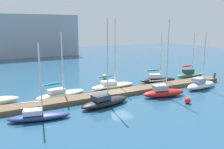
{
  "coord_description": "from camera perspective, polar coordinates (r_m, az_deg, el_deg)",
  "views": [
    {
      "loc": [
        -13.16,
        -22.36,
        7.79
      ],
      "look_at": [
        0.0,
        2.0,
        2.0
      ],
      "focal_mm": 37.82,
      "sensor_mm": 36.0,
      "label": 1
    }
  ],
  "objects": [
    {
      "name": "mooring_buoy_yellow",
      "position": [
        34.87,
        -1.81,
        -0.5
      ],
      "size": [
        0.72,
        0.72,
        0.72
      ],
      "primitive_type": "sphere",
      "color": "yellow",
      "rests_on": "ground_plane"
    },
    {
      "name": "sailboat_5",
      "position": [
        26.82,
        12.33,
        -4.07
      ],
      "size": [
        5.2,
        2.39,
        8.41
      ],
      "rotation": [
        0.0,
        0.0,
        -0.18
      ],
      "color": "#B21E1E",
      "rests_on": "ground_plane"
    },
    {
      "name": "sailboat_3",
      "position": [
        23.32,
        -1.72,
        -6.36
      ],
      "size": [
        5.72,
        2.65,
        8.43
      ],
      "rotation": [
        0.0,
        0.0,
        0.18
      ],
      "color": "black",
      "rests_on": "ground_plane"
    },
    {
      "name": "sailboat_4",
      "position": [
        29.87,
        0.06,
        -2.38
      ],
      "size": [
        5.93,
        1.88,
        8.58
      ],
      "rotation": [
        0.0,
        0.0,
        0.01
      ],
      "color": "beige",
      "rests_on": "ground_plane"
    },
    {
      "name": "sailboat_6",
      "position": [
        33.13,
        10.97,
        -1.04
      ],
      "size": [
        5.37,
        2.59,
        6.86
      ],
      "rotation": [
        0.0,
        0.0,
        -0.24
      ],
      "color": "black",
      "rests_on": "ground_plane"
    },
    {
      "name": "sailboat_1",
      "position": [
        20.93,
        -17.31,
        -9.38
      ],
      "size": [
        5.29,
        2.48,
        6.47
      ],
      "rotation": [
        0.0,
        0.0,
        -0.21
      ],
      "color": "navy",
      "rests_on": "ground_plane"
    },
    {
      "name": "sailboat_8",
      "position": [
        37.55,
        18.38,
        0.11
      ],
      "size": [
        5.09,
        1.75,
        6.64
      ],
      "rotation": [
        0.0,
        0.0,
        -0.06
      ],
      "color": "#2D7047",
      "rests_on": "ground_plane"
    },
    {
      "name": "harbor_building_distant",
      "position": [
        66.15,
        -18.15,
        8.98
      ],
      "size": [
        19.97,
        11.34,
        10.38
      ],
      "primitive_type": "cube",
      "color": "#9399A3",
      "rests_on": "ground_plane"
    },
    {
      "name": "ground_plane",
      "position": [
        27.09,
        2.02,
        -4.91
      ],
      "size": [
        120.0,
        120.0,
        0.0
      ],
      "primitive_type": "plane",
      "color": "navy"
    },
    {
      "name": "mooring_buoy_red",
      "position": [
        25.26,
        17.82,
        -5.98
      ],
      "size": [
        0.64,
        0.64,
        0.64
      ],
      "primitive_type": "sphere",
      "color": "red",
      "rests_on": "ground_plane"
    },
    {
      "name": "dock_piling_far_end",
      "position": [
        36.0,
        23.52,
        -0.62
      ],
      "size": [
        0.28,
        0.28,
        1.31
      ],
      "primitive_type": "cylinder",
      "color": "brown",
      "rests_on": "ground_plane"
    },
    {
      "name": "sailboat_2",
      "position": [
        26.71,
        -12.36,
        -4.4
      ],
      "size": [
        6.06,
        2.82,
        7.08
      ],
      "rotation": [
        0.0,
        0.0,
        0.2
      ],
      "color": "white",
      "rests_on": "ground_plane"
    },
    {
      "name": "dock_pier",
      "position": [
        27.02,
        2.02,
        -4.41
      ],
      "size": [
        30.39,
        1.97,
        0.49
      ],
      "primitive_type": "cube",
      "color": "brown",
      "rests_on": "ground_plane"
    },
    {
      "name": "sailboat_7",
      "position": [
        31.5,
        20.64,
        -2.21
      ],
      "size": [
        5.17,
        2.2,
        7.02
      ],
      "rotation": [
        0.0,
        0.0,
        0.13
      ],
      "color": "white",
      "rests_on": "ground_plane"
    }
  ]
}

